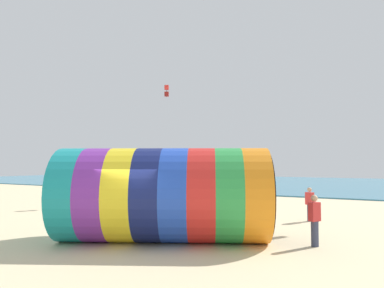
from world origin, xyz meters
TOP-DOWN VIEW (x-y plane):
  - ground_plane at (0.00, 0.00)m, footprint 120.00×120.00m
  - sea at (0.00, 39.78)m, footprint 120.00×40.00m
  - giant_inflatable_tube at (0.69, 0.88)m, footprint 7.78×6.12m
  - kite_handler at (5.34, 2.71)m, footprint 0.37×0.42m
  - kite_red_box at (-6.56, 11.89)m, footprint 0.40×0.40m
  - bystander_mid_beach at (4.04, 7.98)m, footprint 0.42×0.36m
  - bystander_far_left at (-8.71, 12.03)m, footprint 0.41×0.41m

SIDE VIEW (x-z plane):
  - ground_plane at x=0.00m, z-range 0.00..0.00m
  - sea at x=0.00m, z-range 0.00..0.10m
  - bystander_mid_beach at x=4.04m, z-range 0.01..1.57m
  - bystander_far_left at x=-8.71m, z-range 0.01..1.64m
  - kite_handler at x=5.34m, z-range 0.02..1.68m
  - giant_inflatable_tube at x=0.69m, z-range 0.00..3.21m
  - kite_red_box at x=-6.56m, z-range 7.36..8.20m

